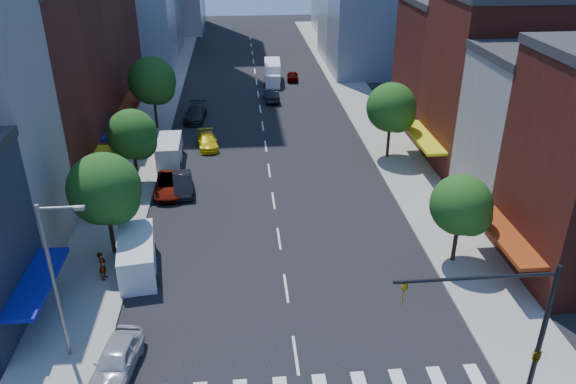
# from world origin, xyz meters

# --- Properties ---
(ground) EXTENTS (220.00, 220.00, 0.00)m
(ground) POSITION_xyz_m (0.00, 0.00, 0.00)
(ground) COLOR black
(ground) RESTS_ON ground
(sidewalk_left) EXTENTS (5.00, 120.00, 0.15)m
(sidewalk_left) POSITION_xyz_m (-12.50, 40.00, 0.07)
(sidewalk_left) COLOR gray
(sidewalk_left) RESTS_ON ground
(sidewalk_right) EXTENTS (5.00, 120.00, 0.15)m
(sidewalk_right) POSITION_xyz_m (12.50, 40.00, 0.07)
(sidewalk_right) COLOR gray
(sidewalk_right) RESTS_ON ground
(bldg_left_3) EXTENTS (12.00, 8.00, 15.00)m
(bldg_left_3) POSITION_xyz_m (-21.00, 29.00, 7.50)
(bldg_left_3) COLOR #4F1C13
(bldg_left_3) RESTS_ON ground
(bldg_left_4) EXTENTS (12.00, 9.00, 17.00)m
(bldg_left_4) POSITION_xyz_m (-21.00, 37.50, 8.50)
(bldg_left_4) COLOR #571D14
(bldg_left_4) RESTS_ON ground
(bldg_left_5) EXTENTS (12.00, 10.00, 13.00)m
(bldg_left_5) POSITION_xyz_m (-21.00, 47.00, 6.50)
(bldg_left_5) COLOR #4F1C13
(bldg_left_5) RESTS_ON ground
(bldg_right_1) EXTENTS (12.00, 8.00, 12.00)m
(bldg_right_1) POSITION_xyz_m (21.00, 15.00, 6.00)
(bldg_right_1) COLOR silver
(bldg_right_1) RESTS_ON ground
(bldg_right_2) EXTENTS (12.00, 10.00, 15.00)m
(bldg_right_2) POSITION_xyz_m (21.00, 24.00, 7.50)
(bldg_right_2) COLOR #571D14
(bldg_right_2) RESTS_ON ground
(bldg_right_3) EXTENTS (12.00, 10.00, 13.00)m
(bldg_right_3) POSITION_xyz_m (21.00, 34.00, 6.50)
(bldg_right_3) COLOR #4F1C13
(bldg_right_3) RESTS_ON ground
(traffic_signal) EXTENTS (7.24, 2.24, 8.00)m
(traffic_signal) POSITION_xyz_m (9.94, -4.50, 4.16)
(traffic_signal) COLOR black
(traffic_signal) RESTS_ON sidewalk_right
(streetlight) EXTENTS (2.25, 0.25, 9.00)m
(streetlight) POSITION_xyz_m (-11.81, 1.00, 5.28)
(streetlight) COLOR slate
(streetlight) RESTS_ON sidewalk_left
(tree_left_near) EXTENTS (4.80, 4.80, 7.30)m
(tree_left_near) POSITION_xyz_m (-11.35, 10.92, 4.87)
(tree_left_near) COLOR black
(tree_left_near) RESTS_ON sidewalk_left
(tree_left_mid) EXTENTS (4.20, 4.20, 6.65)m
(tree_left_mid) POSITION_xyz_m (-11.35, 21.92, 4.53)
(tree_left_mid) COLOR black
(tree_left_mid) RESTS_ON sidewalk_left
(tree_left_far) EXTENTS (5.00, 5.00, 7.75)m
(tree_left_far) POSITION_xyz_m (-11.35, 35.92, 5.20)
(tree_left_far) COLOR black
(tree_left_far) RESTS_ON sidewalk_left
(tree_right_near) EXTENTS (4.00, 4.00, 6.20)m
(tree_right_near) POSITION_xyz_m (11.65, 7.92, 4.19)
(tree_right_near) COLOR black
(tree_right_near) RESTS_ON sidewalk_right
(tree_right_far) EXTENTS (4.60, 4.60, 7.20)m
(tree_right_far) POSITION_xyz_m (11.65, 25.92, 4.86)
(tree_right_far) COLOR black
(tree_right_far) RESTS_ON sidewalk_right
(parked_car_front) EXTENTS (2.53, 4.93, 1.61)m
(parked_car_front) POSITION_xyz_m (-9.24, -0.39, 0.80)
(parked_car_front) COLOR #ABABB0
(parked_car_front) RESTS_ON ground
(parked_car_second) EXTENTS (2.18, 4.75, 1.51)m
(parked_car_second) POSITION_xyz_m (-7.50, 20.32, 0.75)
(parked_car_second) COLOR black
(parked_car_second) RESTS_ON ground
(parked_car_third) EXTENTS (2.52, 5.27, 1.45)m
(parked_car_third) POSITION_xyz_m (-8.56, 20.26, 0.72)
(parked_car_third) COLOR #999999
(parked_car_third) RESTS_ON ground
(parked_car_rear) EXTENTS (2.64, 5.52, 1.55)m
(parked_car_rear) POSITION_xyz_m (-7.50, 38.67, 0.78)
(parked_car_rear) COLOR black
(parked_car_rear) RESTS_ON ground
(cargo_van_near) EXTENTS (2.98, 5.85, 2.38)m
(cargo_van_near) POSITION_xyz_m (-9.48, 8.58, 1.18)
(cargo_van_near) COLOR silver
(cargo_van_near) RESTS_ON ground
(cargo_van_far) EXTENTS (2.24, 5.29, 2.24)m
(cargo_van_far) POSITION_xyz_m (-9.18, 26.66, 1.11)
(cargo_van_far) COLOR silver
(cargo_van_far) RESTS_ON ground
(taxi) EXTENTS (2.44, 4.77, 1.32)m
(taxi) POSITION_xyz_m (-5.81, 30.23, 0.66)
(taxi) COLOR yellow
(taxi) RESTS_ON ground
(traffic_car_oncoming) EXTENTS (1.91, 4.84, 1.57)m
(traffic_car_oncoming) POSITION_xyz_m (1.50, 45.13, 0.78)
(traffic_car_oncoming) COLOR black
(traffic_car_oncoming) RESTS_ON ground
(traffic_car_far) EXTENTS (1.86, 3.88, 1.28)m
(traffic_car_far) POSITION_xyz_m (5.09, 54.36, 0.64)
(traffic_car_far) COLOR #999999
(traffic_car_far) RESTS_ON ground
(box_truck) EXTENTS (2.47, 7.12, 2.83)m
(box_truck) POSITION_xyz_m (2.23, 53.42, 1.34)
(box_truck) COLOR white
(box_truck) RESTS_ON ground
(pedestrian_near) EXTENTS (0.52, 0.74, 1.95)m
(pedestrian_near) POSITION_xyz_m (-11.55, 7.87, 1.12)
(pedestrian_near) COLOR #999999
(pedestrian_near) RESTS_ON sidewalk_left
(pedestrian_far) EXTENTS (0.81, 0.97, 1.80)m
(pedestrian_far) POSITION_xyz_m (-13.91, 15.47, 1.05)
(pedestrian_far) COLOR #999999
(pedestrian_far) RESTS_ON sidewalk_left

